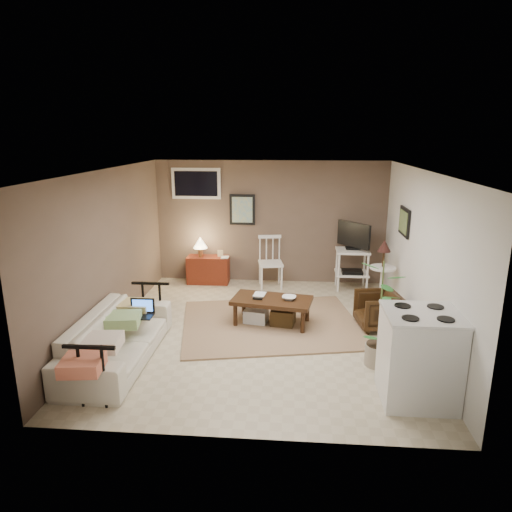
# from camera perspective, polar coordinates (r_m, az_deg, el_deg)

# --- Properties ---
(floor) EXTENTS (5.00, 5.00, 0.00)m
(floor) POSITION_cam_1_polar(r_m,az_deg,el_deg) (6.96, 0.65, -9.45)
(floor) COLOR #C1B293
(floor) RESTS_ON ground
(art_back) EXTENTS (0.50, 0.03, 0.60)m
(art_back) POSITION_cam_1_polar(r_m,az_deg,el_deg) (8.96, -1.72, 5.81)
(art_back) COLOR black
(art_right) EXTENTS (0.03, 0.60, 0.45)m
(art_right) POSITION_cam_1_polar(r_m,az_deg,el_deg) (7.70, 18.06, 4.09)
(art_right) COLOR black
(window) EXTENTS (0.96, 0.03, 0.60)m
(window) POSITION_cam_1_polar(r_m,az_deg,el_deg) (9.04, -7.49, 8.97)
(window) COLOR white
(rug) EXTENTS (3.06, 2.63, 0.03)m
(rug) POSITION_cam_1_polar(r_m,az_deg,el_deg) (7.21, 1.87, -8.43)
(rug) COLOR #9C745A
(rug) RESTS_ON floor
(coffee_table) EXTENTS (1.29, 0.82, 0.46)m
(coffee_table) POSITION_cam_1_polar(r_m,az_deg,el_deg) (7.11, 1.92, -6.67)
(coffee_table) COLOR #33200E
(coffee_table) RESTS_ON floor
(sofa) EXTENTS (0.63, 2.17, 0.85)m
(sofa) POSITION_cam_1_polar(r_m,az_deg,el_deg) (6.24, -16.97, -8.83)
(sofa) COLOR beige
(sofa) RESTS_ON floor
(sofa_pillows) EXTENTS (0.42, 2.07, 0.15)m
(sofa_pillows) POSITION_cam_1_polar(r_m,az_deg,el_deg) (5.98, -17.44, -8.96)
(sofa_pillows) COLOR beige
(sofa_pillows) RESTS_ON sofa
(sofa_end_rails) EXTENTS (0.58, 2.17, 0.73)m
(sofa_end_rails) POSITION_cam_1_polar(r_m,az_deg,el_deg) (6.22, -15.84, -9.42)
(sofa_end_rails) COLOR black
(sofa_end_rails) RESTS_ON floor
(laptop) EXTENTS (0.33, 0.24, 0.23)m
(laptop) POSITION_cam_1_polar(r_m,az_deg,el_deg) (6.45, -14.11, -6.65)
(laptop) COLOR black
(laptop) RESTS_ON sofa
(red_console) EXTENTS (0.82, 0.36, 0.94)m
(red_console) POSITION_cam_1_polar(r_m,az_deg,el_deg) (9.10, -6.08, -1.39)
(red_console) COLOR maroon
(red_console) RESTS_ON floor
(spindle_chair) EXTENTS (0.51, 0.51, 0.99)m
(spindle_chair) POSITION_cam_1_polar(r_m,az_deg,el_deg) (8.80, 1.83, -0.94)
(spindle_chair) COLOR white
(spindle_chair) RESTS_ON floor
(tv_stand) EXTENTS (0.61, 0.63, 1.30)m
(tv_stand) POSITION_cam_1_polar(r_m,az_deg,el_deg) (8.79, 11.98, 0.20)
(tv_stand) COLOR white
(tv_stand) RESTS_ON floor
(side_table) EXTENTS (0.44, 0.44, 1.17)m
(side_table) POSITION_cam_1_polar(r_m,az_deg,el_deg) (8.01, 15.58, -1.18)
(side_table) COLOR white
(side_table) RESTS_ON floor
(armchair) EXTENTS (0.65, 0.68, 0.62)m
(armchair) POSITION_cam_1_polar(r_m,az_deg,el_deg) (7.22, 15.01, -6.38)
(armchair) COLOR #321E0E
(armchair) RESTS_ON floor
(potted_plant) EXTENTS (0.35, 0.35, 1.41)m
(potted_plant) POSITION_cam_1_polar(r_m,az_deg,el_deg) (5.94, 15.29, -6.57)
(potted_plant) COLOR #A59183
(potted_plant) RESTS_ON floor
(stove) EXTENTS (0.80, 0.75, 1.05)m
(stove) POSITION_cam_1_polar(r_m,az_deg,el_deg) (5.42, 19.69, -11.74)
(stove) COLOR white
(stove) RESTS_ON floor
(bowl) EXTENTS (0.22, 0.08, 0.21)m
(bowl) POSITION_cam_1_polar(r_m,az_deg,el_deg) (6.99, 4.16, -4.61)
(bowl) COLOR #33200E
(bowl) RESTS_ON coffee_table
(book_table) EXTENTS (0.18, 0.04, 0.24)m
(book_table) POSITION_cam_1_polar(r_m,az_deg,el_deg) (7.17, -0.25, -3.94)
(book_table) COLOR #33200E
(book_table) RESTS_ON coffee_table
(book_console) EXTENTS (0.15, 0.03, 0.21)m
(book_console) POSITION_cam_1_polar(r_m,az_deg,el_deg) (8.89, -4.41, 0.41)
(book_console) COLOR #33200E
(book_console) RESTS_ON red_console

